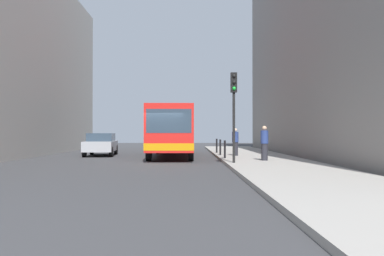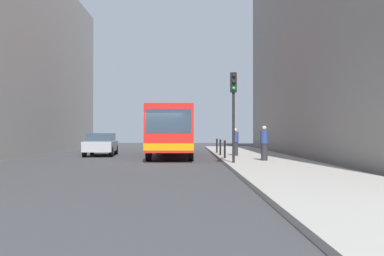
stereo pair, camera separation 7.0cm
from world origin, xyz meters
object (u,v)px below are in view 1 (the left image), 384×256
object	(u,v)px
car_beside_bus	(101,144)
traffic_light	(234,100)
bus	(172,129)
bollard_far	(217,146)
bollard_near	(225,149)
pedestrian_mid_sidewalk	(235,142)
bollard_mid	(220,147)
pedestrian_near_signal	(264,143)

from	to	relation	value
car_beside_bus	traffic_light	bearing A→B (deg)	128.18
bus	car_beside_bus	bearing A→B (deg)	-13.81
bus	bollard_far	xyz separation A→B (m)	(2.97, 2.01, -1.10)
bollard_near	pedestrian_mid_sidewalk	bearing A→B (deg)	70.80
bus	bollard_near	bearing A→B (deg)	125.98
bollard_mid	bollard_far	world-z (taller)	same
bollard_far	pedestrian_near_signal	size ratio (longest dim) A/B	0.56
pedestrian_mid_sidewalk	bollard_far	bearing A→B (deg)	-122.11
bollard_far	pedestrian_mid_sidewalk	distance (m)	3.73
traffic_light	pedestrian_near_signal	size ratio (longest dim) A/B	2.41
bollard_near	bus	bearing A→B (deg)	126.34
bus	bollard_near	xyz separation A→B (m)	(2.97, -4.04, -1.10)
bollard_near	car_beside_bus	bearing A→B (deg)	146.11
bus	traffic_light	bearing A→B (deg)	112.12
bollard_near	pedestrian_near_signal	xyz separation A→B (m)	(1.78, -1.86, 0.37)
bollard_near	bollard_mid	bearing A→B (deg)	90.00
bollard_far	pedestrian_mid_sidewalk	world-z (taller)	pedestrian_mid_sidewalk
traffic_light	pedestrian_mid_sidewalk	world-z (taller)	traffic_light
pedestrian_near_signal	traffic_light	bearing A→B (deg)	-87.09
car_beside_bus	traffic_light	distance (m)	11.78
pedestrian_mid_sidewalk	bollard_mid	bearing A→B (deg)	-80.41
pedestrian_mid_sidewalk	bus	bearing A→B (deg)	-68.11
car_beside_bus	pedestrian_near_signal	bearing A→B (deg)	139.27
bus	bollard_mid	distance (m)	3.33
pedestrian_near_signal	pedestrian_mid_sidewalk	size ratio (longest dim) A/B	1.04
car_beside_bus	bollard_far	bearing A→B (deg)	-177.61
bollard_mid	car_beside_bus	bearing A→B (deg)	164.44
car_beside_bus	bollard_far	distance (m)	7.75
bollard_far	pedestrian_near_signal	world-z (taller)	pedestrian_near_signal
bollard_mid	pedestrian_mid_sidewalk	distance (m)	1.09
bollard_near	bollard_mid	world-z (taller)	same
bollard_mid	pedestrian_mid_sidewalk	world-z (taller)	pedestrian_mid_sidewalk
bollard_far	bollard_near	bearing A→B (deg)	-90.00
bollard_mid	bollard_far	distance (m)	3.03
car_beside_bus	pedestrian_near_signal	xyz separation A→B (m)	(9.47, -7.03, 0.22)
bollard_far	traffic_light	bearing A→B (deg)	-89.39
bollard_far	pedestrian_near_signal	xyz separation A→B (m)	(1.78, -7.91, 0.37)
bus	bollard_far	size ratio (longest dim) A/B	11.62
bus	pedestrian_mid_sidewalk	bearing A→B (deg)	156.79
bollard_near	bollard_mid	xyz separation A→B (m)	(0.00, 3.03, 0.00)
bollard_mid	bollard_far	bearing A→B (deg)	90.00
car_beside_bus	bollard_near	bearing A→B (deg)	141.95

